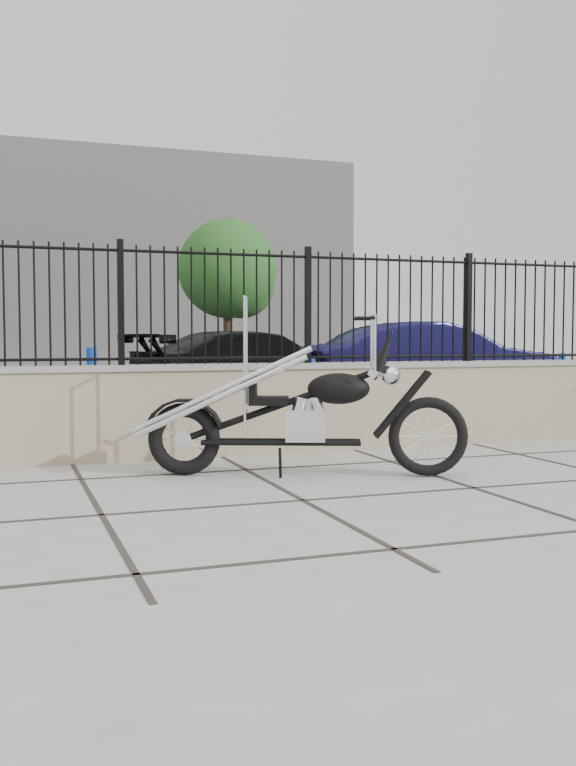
# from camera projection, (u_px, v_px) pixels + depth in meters

# --- Properties ---
(ground_plane) EXTENTS (90.00, 90.00, 0.00)m
(ground_plane) POSITION_uv_depth(u_px,v_px,m) (303.00, 501.00, 6.14)
(ground_plane) COLOR #99968E
(ground_plane) RESTS_ON ground
(parking_lot) EXTENTS (30.00, 30.00, 0.00)m
(parking_lot) POSITION_uv_depth(u_px,v_px,m) (103.00, 393.00, 17.89)
(parking_lot) COLOR black
(parking_lot) RESTS_ON ground
(retaining_wall) EXTENTS (14.00, 0.36, 0.96)m
(retaining_wall) POSITION_uv_depth(u_px,v_px,m) (219.00, 410.00, 8.46)
(retaining_wall) COLOR gray
(retaining_wall) RESTS_ON ground_plane
(iron_fence) EXTENTS (14.00, 0.08, 1.20)m
(iron_fence) POSITION_uv_depth(u_px,v_px,m) (218.00, 306.00, 8.40)
(iron_fence) COLOR black
(iron_fence) RESTS_ON retaining_wall
(background_building) EXTENTS (22.00, 6.00, 8.00)m
(background_building) POSITION_uv_depth(u_px,v_px,m) (57.00, 264.00, 30.82)
(background_building) COLOR beige
(background_building) RESTS_ON ground_plane
(chopper_motorcycle) EXTENTS (2.70, 1.45, 1.63)m
(chopper_motorcycle) POSITION_uv_depth(u_px,v_px,m) (299.00, 385.00, 7.19)
(chopper_motorcycle) COLOR black
(chopper_motorcycle) RESTS_ON ground_plane
(car_black) EXTENTS (4.96, 3.05, 1.34)m
(car_black) POSITION_uv_depth(u_px,v_px,m) (257.00, 369.00, 14.36)
(car_black) COLOR black
(car_black) RESTS_ON parking_lot
(car_blue) EXTENTS (4.68, 2.07, 1.49)m
(car_blue) POSITION_uv_depth(u_px,v_px,m) (433.00, 365.00, 14.25)
(car_blue) COLOR #12103C
(car_blue) RESTS_ON parking_lot
(bollard_a) EXTENTS (0.15, 0.15, 1.11)m
(bollard_a) POSITION_uv_depth(u_px,v_px,m) (92.00, 392.00, 10.05)
(bollard_a) COLOR #0E2ADA
(bollard_a) RESTS_ON ground_plane
(bollard_b) EXTENTS (0.15, 0.15, 0.92)m
(bollard_b) POSITION_uv_depth(u_px,v_px,m) (311.00, 391.00, 11.70)
(bollard_b) COLOR blue
(bollard_b) RESTS_ON ground_plane
(bollard_c) EXTENTS (0.16, 0.16, 0.98)m
(bollard_c) POSITION_uv_depth(u_px,v_px,m) (562.00, 383.00, 13.13)
(bollard_c) COLOR #0E1CD5
(bollard_c) RESTS_ON ground_plane
(tree_right) EXTENTS (2.75, 2.75, 4.65)m
(tree_right) POSITION_uv_depth(u_px,v_px,m) (228.00, 264.00, 22.46)
(tree_right) COLOR #382619
(tree_right) RESTS_ON ground_plane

